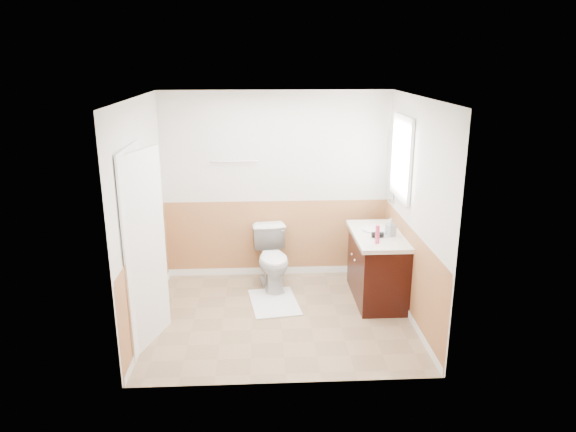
{
  "coord_description": "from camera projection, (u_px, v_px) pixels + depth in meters",
  "views": [
    {
      "loc": [
        -0.21,
        -5.56,
        2.91
      ],
      "look_at": [
        0.1,
        0.25,
        1.15
      ],
      "focal_mm": 33.08,
      "sensor_mm": 36.0,
      "label": 1
    }
  ],
  "objects": [
    {
      "name": "door",
      "position": [
        144.0,
        251.0,
        5.36
      ],
      "size": [
        0.29,
        0.78,
        2.04
      ],
      "primitive_type": "cube",
      "rotation": [
        0.0,
        0.0,
        -0.31
      ],
      "color": "white",
      "rests_on": "wall_left"
    },
    {
      "name": "vanity_knob_left",
      "position": [
        355.0,
        260.0,
        6.38
      ],
      "size": [
        0.03,
        0.03,
        0.03
      ],
      "primitive_type": "sphere",
      "color": "silver",
      "rests_on": "vanity_cabinet"
    },
    {
      "name": "towel_bar",
      "position": [
        234.0,
        161.0,
        6.86
      ],
      "size": [
        0.62,
        0.02,
        0.02
      ],
      "primitive_type": "cylinder",
      "rotation": [
        0.0,
        1.57,
        0.0
      ],
      "color": "silver",
      "rests_on": "wall_back"
    },
    {
      "name": "wall_right",
      "position": [
        415.0,
        212.0,
        5.88
      ],
      "size": [
        0.0,
        3.0,
        3.0
      ],
      "primitive_type": "plane",
      "rotation": [
        1.57,
        0.0,
        -1.57
      ],
      "color": "silver",
      "rests_on": "floor"
    },
    {
      "name": "hair_dryer_handle",
      "position": [
        375.0,
        237.0,
        6.28
      ],
      "size": [
        0.03,
        0.03,
        0.07
      ],
      "primitive_type": "cylinder",
      "color": "black",
      "rests_on": "countertop"
    },
    {
      "name": "vanity_knob_right",
      "position": [
        352.0,
        254.0,
        6.57
      ],
      "size": [
        0.03,
        0.03,
        0.03
      ],
      "primitive_type": "sphere",
      "color": "silver",
      "rests_on": "vanity_cabinet"
    },
    {
      "name": "door_frame",
      "position": [
        136.0,
        250.0,
        5.36
      ],
      "size": [
        0.02,
        0.92,
        2.1
      ],
      "primitive_type": "cube",
      "color": "white",
      "rests_on": "wall_left"
    },
    {
      "name": "window_glass",
      "position": [
        403.0,
        158.0,
        6.29
      ],
      "size": [
        0.01,
        0.7,
        0.9
      ],
      "primitive_type": "cube",
      "color": "white",
      "rests_on": "wall_right"
    },
    {
      "name": "sink_basin",
      "position": [
        376.0,
        229.0,
        6.55
      ],
      "size": [
        0.36,
        0.36,
        0.02
      ],
      "primitive_type": "cylinder",
      "color": "silver",
      "rests_on": "countertop"
    },
    {
      "name": "wainscot_right",
      "position": [
        410.0,
        274.0,
        6.09
      ],
      "size": [
        0.0,
        2.6,
        2.6
      ],
      "primitive_type": "plane",
      "rotation": [
        1.57,
        0.0,
        -1.57
      ],
      "color": "#B57B48",
      "rests_on": "floor"
    },
    {
      "name": "vanity_cabinet",
      "position": [
        377.0,
        268.0,
        6.54
      ],
      "size": [
        0.55,
        1.1,
        0.8
      ],
      "primitive_type": "cube",
      "color": "black",
      "rests_on": "floor"
    },
    {
      "name": "window_frame",
      "position": [
        402.0,
        158.0,
        6.29
      ],
      "size": [
        0.04,
        0.8,
        1.0
      ],
      "primitive_type": "cube",
      "color": "white",
      "rests_on": "wall_right"
    },
    {
      "name": "tp_roll",
      "position": [
        269.0,
        227.0,
        7.13
      ],
      "size": [
        0.1,
        0.11,
        0.11
      ],
      "primitive_type": "cylinder",
      "rotation": [
        0.0,
        1.57,
        0.0
      ],
      "color": "white",
      "rests_on": "tp_holder_bar"
    },
    {
      "name": "countertop",
      "position": [
        378.0,
        236.0,
        6.41
      ],
      "size": [
        0.6,
        1.15,
        0.05
      ],
      "primitive_type": "cube",
      "color": "white",
      "rests_on": "vanity_cabinet"
    },
    {
      "name": "door_knob",
      "position": [
        156.0,
        246.0,
        5.7
      ],
      "size": [
        0.06,
        0.06,
        0.06
      ],
      "primitive_type": "sphere",
      "color": "silver",
      "rests_on": "door"
    },
    {
      "name": "soap_dispenser",
      "position": [
        391.0,
        227.0,
        6.3
      ],
      "size": [
        0.12,
        0.13,
        0.21
      ],
      "primitive_type": "imported",
      "rotation": [
        0.0,
        0.0,
        0.37
      ],
      "color": "#8A949C",
      "rests_on": "countertop"
    },
    {
      "name": "hair_dryer_body",
      "position": [
        377.0,
        235.0,
        6.26
      ],
      "size": [
        0.14,
        0.07,
        0.07
      ],
      "primitive_type": "cylinder",
      "rotation": [
        0.0,
        1.57,
        0.0
      ],
      "color": "black",
      "rests_on": "countertop"
    },
    {
      "name": "mirror_panel",
      "position": [
        391.0,
        166.0,
        6.84
      ],
      "size": [
        0.02,
        0.35,
        0.9
      ],
      "primitive_type": "cube",
      "color": "silver",
      "rests_on": "wall_right"
    },
    {
      "name": "ceiling",
      "position": [
        280.0,
        97.0,
        5.44
      ],
      "size": [
        3.0,
        3.0,
        0.0
      ],
      "primitive_type": "plane",
      "rotation": [
        3.14,
        0.0,
        0.0
      ],
      "color": "white",
      "rests_on": "floor"
    },
    {
      "name": "wainscot_back",
      "position": [
        277.0,
        240.0,
        7.25
      ],
      "size": [
        3.0,
        0.0,
        3.0
      ],
      "primitive_type": "plane",
      "rotation": [
        1.57,
        0.0,
        0.0
      ],
      "color": "#B57B48",
      "rests_on": "floor"
    },
    {
      "name": "wall_left",
      "position": [
        141.0,
        216.0,
        5.72
      ],
      "size": [
        0.0,
        3.0,
        3.0
      ],
      "primitive_type": "plane",
      "rotation": [
        1.57,
        0.0,
        1.57
      ],
      "color": "silver",
      "rests_on": "floor"
    },
    {
      "name": "tp_sheet",
      "position": [
        269.0,
        235.0,
        7.16
      ],
      "size": [
        0.1,
        0.01,
        0.16
      ],
      "primitive_type": "cube",
      "color": "white",
      "rests_on": "tp_roll"
    },
    {
      "name": "lotion_bottle",
      "position": [
        377.0,
        234.0,
        6.04
      ],
      "size": [
        0.05,
        0.05,
        0.22
      ],
      "primitive_type": "cylinder",
      "color": "#C8345A",
      "rests_on": "countertop"
    },
    {
      "name": "floor",
      "position": [
        281.0,
        317.0,
        6.16
      ],
      "size": [
        3.0,
        3.0,
        0.0
      ],
      "primitive_type": "plane",
      "color": "#8C7051",
      "rests_on": "ground"
    },
    {
      "name": "tp_holder_bar",
      "position": [
        269.0,
        227.0,
        7.13
      ],
      "size": [
        0.14,
        0.02,
        0.02
      ],
      "primitive_type": "cylinder",
      "rotation": [
        0.0,
        1.57,
        0.0
      ],
      "color": "silver",
      "rests_on": "wall_back"
    },
    {
      "name": "wall_back",
      "position": [
        276.0,
        186.0,
        7.04
      ],
      "size": [
        3.0,
        0.0,
        3.0
      ],
      "primitive_type": "plane",
      "rotation": [
        1.57,
        0.0,
        0.0
      ],
      "color": "silver",
      "rests_on": "floor"
    },
    {
      "name": "faucet",
      "position": [
        391.0,
        224.0,
        6.54
      ],
      "size": [
        0.02,
        0.02,
        0.14
      ],
      "primitive_type": "cylinder",
      "color": "silver",
      "rests_on": "countertop"
    },
    {
      "name": "wainscot_left",
      "position": [
        148.0,
        280.0,
        5.94
      ],
      "size": [
        0.0,
        2.6,
        2.6
      ],
      "primitive_type": "plane",
      "rotation": [
        1.57,
        0.0,
        1.57
      ],
      "color": "#B57B48",
      "rests_on": "floor"
    },
    {
      "name": "bath_mat",
      "position": [
        274.0,
        302.0,
        6.5
      ],
      "size": [
        0.65,
        0.87,
        0.02
      ],
      "primitive_type": "cube",
      "rotation": [
        0.0,
        0.0,
        0.14
      ],
      "color": "white",
      "rests_on": "floor"
    },
    {
      "name": "wall_front",
      "position": [
        286.0,
        257.0,
        4.56
      ],
      "size": [
        3.0,
        0.0,
        3.0
      ],
      "primitive_type": "plane",
      "rotation": [
        -1.57,
        0.0,
        0.0
      ],
      "color": "silver",
      "rests_on": "floor"
    },
    {
      "name": "wainscot_front",
      "position": [
        286.0,
        334.0,
        4.79
      ],
      "size": [
        3.0,
        0.0,
        3.0
      ],
      "primitive_type": "plane",
      "rotation": [
        -1.57,
        0.0,
        0.0
      ],
      "color": "#B57B48",
      "rests_on": "floor"
    },
    {
      "name": "toilet",
      "position": [
        273.0,
        259.0,
        6.87
      ],
      "size": [
        0.54,
        0.82,
        0.78
      ],
      "primitive_type": "imported",
      "rotation": [
        0.0,
        0.0,
        0.14
      ],
      "color": "silver",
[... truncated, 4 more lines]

